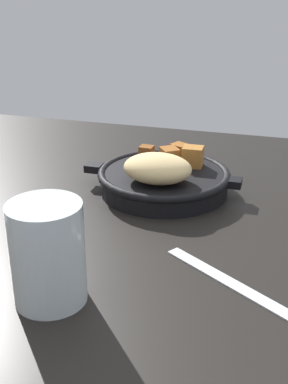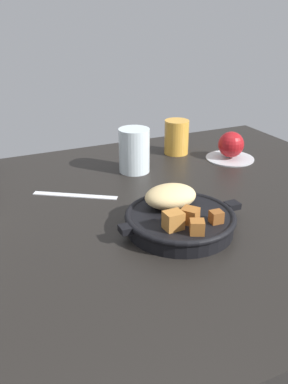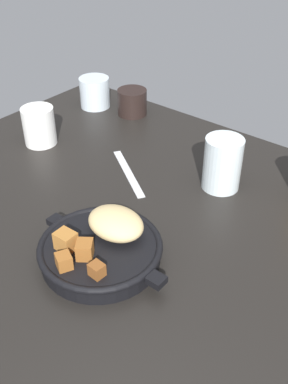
{
  "view_description": "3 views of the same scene",
  "coord_description": "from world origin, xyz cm",
  "views": [
    {
      "loc": [
        -17.78,
        60.38,
        31.59
      ],
      "look_at": [
        0.86,
        -2.39,
        3.05
      ],
      "focal_mm": 47.51,
      "sensor_mm": 36.0,
      "label": 1
    },
    {
      "loc": [
        -34.15,
        -68.76,
        38.4
      ],
      "look_at": [
        -2.05,
        1.16,
        3.4
      ],
      "focal_mm": 38.83,
      "sensor_mm": 36.0,
      "label": 2
    },
    {
      "loc": [
        40.05,
        -48.46,
        52.81
      ],
      "look_at": [
        -0.74,
        1.95,
        6.62
      ],
      "focal_mm": 42.38,
      "sensor_mm": 36.0,
      "label": 3
    }
  ],
  "objects": [
    {
      "name": "butter_knife",
      "position": [
        -13.53,
        12.42,
        0.18
      ],
      "size": [
        16.61,
        11.65,
        0.36
      ],
      "primitive_type": "cube",
      "rotation": [
        0.0,
        0.0,
        -0.58
      ],
      "color": "silver",
      "rests_on": "ground_plane"
    },
    {
      "name": "cast_iron_skillet",
      "position": [
        0.43,
        -9.85,
        2.57
      ],
      "size": [
        24.77,
        20.51,
        7.35
      ],
      "color": "black",
      "rests_on": "ground_plane"
    },
    {
      "name": "ground_plane",
      "position": [
        0.0,
        0.0,
        -1.2
      ],
      "size": [
        112.81,
        88.2,
        2.4
      ],
      "primitive_type": "cube",
      "color": "black"
    },
    {
      "name": "water_glass_tall",
      "position": [
        4.2,
        20.55,
        5.46
      ],
      "size": [
        7.63,
        7.63,
        10.91
      ],
      "primitive_type": "cylinder",
      "color": "silver",
      "rests_on": "ground_plane"
    }
  ]
}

